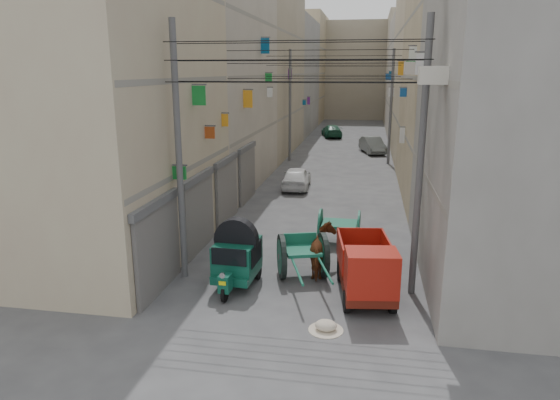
% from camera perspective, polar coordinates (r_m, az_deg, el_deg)
% --- Properties ---
extents(building_row_left, '(8.00, 62.00, 14.00)m').
position_cam_1_polar(building_row_left, '(43.70, -3.43, 14.46)').
color(building_row_left, tan).
rests_on(building_row_left, ground).
extents(building_row_right, '(8.00, 62.00, 14.00)m').
position_cam_1_polar(building_row_right, '(42.92, 18.48, 13.76)').
color(building_row_right, gray).
rests_on(building_row_right, ground).
extents(end_cap_building, '(22.00, 10.00, 13.00)m').
position_cam_1_polar(end_cap_building, '(74.42, 8.70, 14.38)').
color(end_cap_building, gray).
rests_on(end_cap_building, ground).
extents(shutters_left, '(0.18, 14.40, 2.88)m').
position_cam_1_polar(shutters_left, '(20.34, -7.52, 0.15)').
color(shutters_left, '#4C4C51').
rests_on(shutters_left, ground).
extents(signboards, '(8.22, 40.52, 5.67)m').
position_cam_1_polar(signboards, '(30.28, 6.05, 8.64)').
color(signboards, '#154F99').
rests_on(signboards, ground).
extents(ac_units, '(0.70, 6.55, 3.35)m').
position_cam_1_polar(ac_units, '(16.16, 16.25, 17.28)').
color(ac_units, beige).
rests_on(ac_units, ground).
extents(utility_poles, '(7.40, 22.20, 8.00)m').
position_cam_1_polar(utility_poles, '(25.60, 5.33, 8.86)').
color(utility_poles, '#515254').
rests_on(utility_poles, ground).
extents(overhead_cables, '(7.40, 22.52, 1.12)m').
position_cam_1_polar(overhead_cables, '(22.89, 4.93, 15.14)').
color(overhead_cables, black).
rests_on(overhead_cables, ground).
extents(auto_rickshaw, '(1.42, 2.38, 1.66)m').
position_cam_1_polar(auto_rickshaw, '(15.55, -4.96, -6.35)').
color(auto_rickshaw, black).
rests_on(auto_rickshaw, ground).
extents(tonga_cart, '(2.11, 3.44, 1.46)m').
position_cam_1_polar(tonga_cart, '(16.18, 2.60, -6.28)').
color(tonga_cart, black).
rests_on(tonga_cart, ground).
extents(mini_truck, '(1.88, 3.39, 1.81)m').
position_cam_1_polar(mini_truck, '(14.69, 9.93, -8.26)').
color(mini_truck, black).
rests_on(mini_truck, ground).
extents(second_cart, '(1.58, 1.41, 1.37)m').
position_cam_1_polar(second_cart, '(19.33, 6.79, -2.96)').
color(second_cart, '#155D45').
rests_on(second_cart, ground).
extents(feed_sack, '(0.57, 0.45, 0.28)m').
position_cam_1_polar(feed_sack, '(13.32, 5.27, -14.08)').
color(feed_sack, beige).
rests_on(feed_sack, ground).
extents(horse, '(0.96, 1.92, 1.58)m').
position_cam_1_polar(horse, '(16.47, 4.95, -5.82)').
color(horse, brown).
rests_on(horse, ground).
extents(distant_car_white, '(1.63, 3.72, 1.25)m').
position_cam_1_polar(distant_car_white, '(28.40, 1.91, 2.58)').
color(distant_car_white, silver).
rests_on(distant_car_white, ground).
extents(distant_car_grey, '(2.36, 4.14, 1.29)m').
position_cam_1_polar(distant_car_grey, '(41.49, 10.52, 6.18)').
color(distant_car_grey, '#545956').
rests_on(distant_car_grey, ground).
extents(distant_car_green, '(2.56, 4.49, 1.23)m').
position_cam_1_polar(distant_car_green, '(51.14, 5.94, 7.85)').
color(distant_car_green, '#1B5037').
rests_on(distant_car_green, ground).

